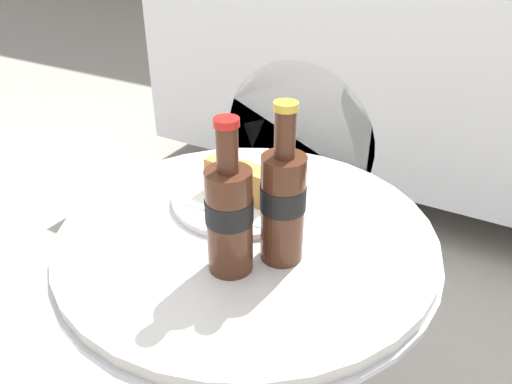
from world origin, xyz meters
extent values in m
cylinder|color=#B7B7BC|center=(0.00, 0.00, 0.35)|extent=(0.07, 0.07, 0.66)
cylinder|color=#B7B7BC|center=(0.00, 0.00, 0.68)|extent=(0.60, 0.60, 0.01)
cylinder|color=beige|center=(0.00, 0.00, 0.69)|extent=(0.59, 0.59, 0.02)
cylinder|color=#4C2819|center=(0.08, -0.04, 0.78)|extent=(0.06, 0.06, 0.16)
cylinder|color=black|center=(0.08, -0.04, 0.80)|extent=(0.06, 0.06, 0.03)
cylinder|color=#4C2819|center=(0.08, -0.04, 0.89)|extent=(0.03, 0.03, 0.06)
cylinder|color=gold|center=(0.08, -0.04, 0.93)|extent=(0.03, 0.03, 0.01)
cylinder|color=#4C2819|center=(0.03, -0.09, 0.78)|extent=(0.06, 0.06, 0.15)
cylinder|color=black|center=(0.03, -0.09, 0.80)|extent=(0.06, 0.06, 0.03)
cylinder|color=#4C2819|center=(0.03, -0.09, 0.88)|extent=(0.03, 0.03, 0.06)
cylinder|color=red|center=(0.03, -0.09, 0.92)|extent=(0.03, 0.03, 0.01)
cylinder|color=white|center=(-0.05, 0.07, 0.71)|extent=(0.24, 0.24, 0.01)
cube|color=white|center=(-0.05, 0.07, 0.72)|extent=(0.15, 0.15, 0.00)
cube|color=#B77F3D|center=(-0.05, 0.06, 0.74)|extent=(0.13, 0.05, 0.06)
cylinder|color=black|center=(-0.43, 2.76, 0.32)|extent=(0.64, 0.21, 0.64)
cylinder|color=black|center=(-0.43, 1.22, 0.32)|extent=(0.64, 0.21, 0.64)
camera|label=1|loc=(0.33, -0.55, 1.14)|focal=35.00mm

